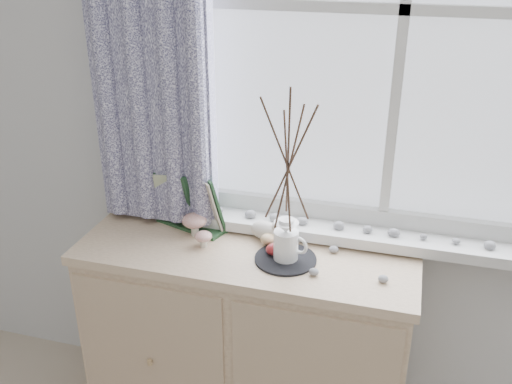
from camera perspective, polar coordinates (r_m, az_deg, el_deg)
sideboard at (r=2.26m, az=-0.94°, el=-15.05°), size 1.20×0.45×0.85m
botanical_book at (r=2.10m, az=-6.81°, el=-1.08°), size 0.34×0.22×0.22m
toadstool_cluster at (r=2.07m, az=-5.95°, el=-3.32°), size 0.14×0.15×0.08m
wooden_eggs at (r=2.03m, az=1.23°, el=-4.69°), size 0.13×0.17×0.07m
songbird_figurine at (r=2.06m, az=0.90°, el=-3.75°), size 0.16×0.09×0.08m
crocheted_doily at (r=1.95m, az=2.97°, el=-6.70°), size 0.21×0.21×0.01m
twig_pitcher at (r=1.79m, az=3.22°, el=3.13°), size 0.29×0.29×0.63m
sideboard_pebbles at (r=1.95m, az=7.63°, el=-6.67°), size 0.33×0.23×0.02m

